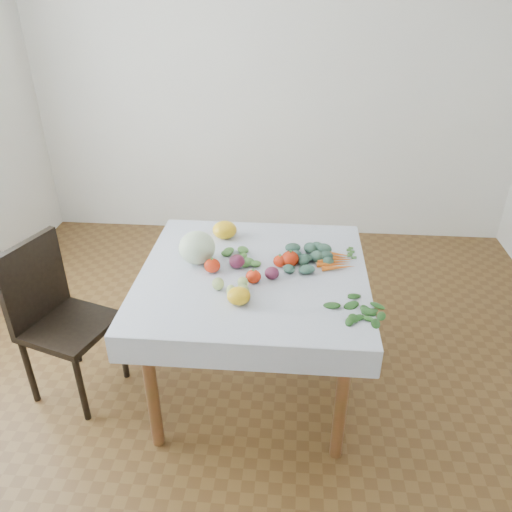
{
  "coord_description": "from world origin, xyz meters",
  "views": [
    {
      "loc": [
        0.19,
        -2.12,
        2.04
      ],
      "look_at": [
        0.01,
        0.04,
        0.82
      ],
      "focal_mm": 35.0,
      "sensor_mm": 36.0,
      "label": 1
    }
  ],
  "objects_px": {
    "cabbage": "(197,248)",
    "heirloom_back": "(225,230)",
    "chair": "(54,311)",
    "carrot_bunch": "(335,260)",
    "table": "(253,289)"
  },
  "relations": [
    {
      "from": "cabbage",
      "to": "heirloom_back",
      "type": "xyz_separation_m",
      "value": [
        0.1,
        0.28,
        -0.04
      ]
    },
    {
      "from": "chair",
      "to": "carrot_bunch",
      "type": "relative_size",
      "value": 4.43
    },
    {
      "from": "table",
      "to": "carrot_bunch",
      "type": "height_order",
      "value": "carrot_bunch"
    },
    {
      "from": "chair",
      "to": "table",
      "type": "bearing_deg",
      "value": 4.29
    },
    {
      "from": "table",
      "to": "cabbage",
      "type": "xyz_separation_m",
      "value": [
        -0.29,
        0.07,
        0.19
      ]
    },
    {
      "from": "table",
      "to": "carrot_bunch",
      "type": "distance_m",
      "value": 0.44
    },
    {
      "from": "carrot_bunch",
      "to": "heirloom_back",
      "type": "bearing_deg",
      "value": 158.88
    },
    {
      "from": "chair",
      "to": "carrot_bunch",
      "type": "xyz_separation_m",
      "value": [
        1.45,
        0.2,
        0.26
      ]
    },
    {
      "from": "table",
      "to": "cabbage",
      "type": "relative_size",
      "value": 5.39
    },
    {
      "from": "chair",
      "to": "cabbage",
      "type": "relative_size",
      "value": 4.81
    },
    {
      "from": "cabbage",
      "to": "carrot_bunch",
      "type": "relative_size",
      "value": 0.92
    },
    {
      "from": "heirloom_back",
      "to": "table",
      "type": "bearing_deg",
      "value": -61.66
    },
    {
      "from": "chair",
      "to": "cabbage",
      "type": "xyz_separation_m",
      "value": [
        0.75,
        0.15,
        0.33
      ]
    },
    {
      "from": "heirloom_back",
      "to": "cabbage",
      "type": "bearing_deg",
      "value": -109.49
    },
    {
      "from": "heirloom_back",
      "to": "carrot_bunch",
      "type": "xyz_separation_m",
      "value": [
        0.6,
        -0.23,
        -0.03
      ]
    }
  ]
}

